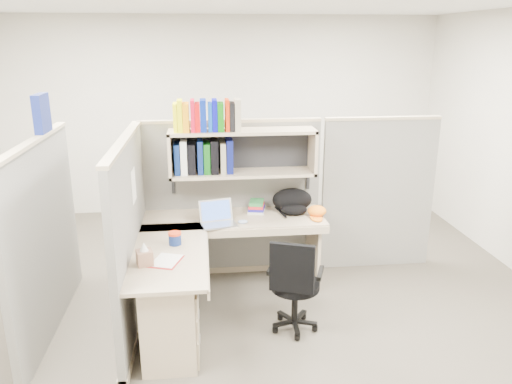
{
  "coord_description": "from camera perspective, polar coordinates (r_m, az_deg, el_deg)",
  "views": [
    {
      "loc": [
        -0.28,
        -3.96,
        2.38
      ],
      "look_at": [
        0.18,
        0.25,
        1.08
      ],
      "focal_mm": 35.0,
      "sensor_mm": 36.0,
      "label": 1
    }
  ],
  "objects": [
    {
      "name": "snack_canister",
      "position": [
        4.24,
        -9.25,
        -5.24
      ],
      "size": [
        0.11,
        0.11,
        0.11
      ],
      "color": "navy",
      "rests_on": "desk"
    },
    {
      "name": "desk",
      "position": [
        4.16,
        -7.41,
        -10.88
      ],
      "size": [
        1.74,
        1.75,
        0.73
      ],
      "color": "tan",
      "rests_on": "ground"
    },
    {
      "name": "cubicle",
      "position": [
        4.66,
        -7.0,
        -1.48
      ],
      "size": [
        3.79,
        1.84,
        1.95
      ],
      "color": "#5B5B57",
      "rests_on": "ground"
    },
    {
      "name": "task_chair",
      "position": [
        4.26,
        4.38,
        -12.12
      ],
      "size": [
        0.5,
        0.46,
        0.86
      ],
      "color": "black",
      "rests_on": "ground"
    },
    {
      "name": "loose_paper",
      "position": [
        3.98,
        -10.22,
        -7.69
      ],
      "size": [
        0.26,
        0.3,
        0.0
      ],
      "primitive_type": null,
      "rotation": [
        0.0,
        0.0,
        -0.33
      ],
      "color": "silver",
      "rests_on": "desk"
    },
    {
      "name": "laptop",
      "position": [
        4.6,
        -4.3,
        -2.5
      ],
      "size": [
        0.37,
        0.37,
        0.23
      ],
      "primitive_type": null,
      "rotation": [
        0.0,
        0.0,
        0.22
      ],
      "color": "#AEAFB3",
      "rests_on": "desk"
    },
    {
      "name": "tissue_box",
      "position": [
        3.9,
        -12.64,
        -6.89
      ],
      "size": [
        0.14,
        0.14,
        0.18
      ],
      "primitive_type": null,
      "rotation": [
        0.0,
        0.0,
        0.28
      ],
      "color": "#996F57",
      "rests_on": "desk"
    },
    {
      "name": "room_shell",
      "position": [
        4.05,
        -2.17,
        6.24
      ],
      "size": [
        6.0,
        6.0,
        6.0
      ],
      "color": "beige",
      "rests_on": "ground"
    },
    {
      "name": "paper_cup",
      "position": [
        4.96,
        -3.43,
        -1.74
      ],
      "size": [
        0.1,
        0.1,
        0.1
      ],
      "primitive_type": "cylinder",
      "rotation": [
        0.0,
        0.0,
        0.38
      ],
      "color": "white",
      "rests_on": "desk"
    },
    {
      "name": "mouse",
      "position": [
        4.66,
        -1.51,
        -3.42
      ],
      "size": [
        0.1,
        0.07,
        0.04
      ],
      "primitive_type": "ellipsoid",
      "rotation": [
        0.0,
        0.0,
        0.07
      ],
      "color": "#95ABD3",
      "rests_on": "desk"
    },
    {
      "name": "book_stack",
      "position": [
        4.98,
        0.06,
        -1.63
      ],
      "size": [
        0.2,
        0.25,
        0.11
      ],
      "primitive_type": null,
      "rotation": [
        0.0,
        0.0,
        -0.2
      ],
      "color": "gray",
      "rests_on": "desk"
    },
    {
      "name": "backpack",
      "position": [
        4.93,
        4.25,
        -1.08
      ],
      "size": [
        0.43,
        0.35,
        0.23
      ],
      "primitive_type": null,
      "rotation": [
        0.0,
        0.0,
        -0.12
      ],
      "color": "black",
      "rests_on": "desk"
    },
    {
      "name": "ground",
      "position": [
        4.63,
        -1.94,
        -13.86
      ],
      "size": [
        6.0,
        6.0,
        0.0
      ],
      "primitive_type": "plane",
      "color": "#363029",
      "rests_on": "ground"
    },
    {
      "name": "orange_cap",
      "position": [
        4.89,
        6.97,
        -2.16
      ],
      "size": [
        0.23,
        0.25,
        0.1
      ],
      "primitive_type": null,
      "rotation": [
        0.0,
        0.0,
        -0.27
      ],
      "color": "orange",
      "rests_on": "desk"
    }
  ]
}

